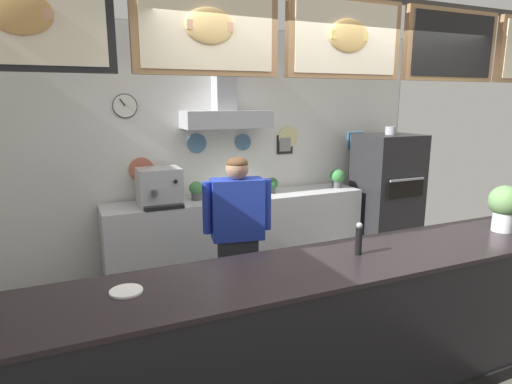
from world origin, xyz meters
name	(u,v)px	position (x,y,z in m)	size (l,w,h in m)	color
ground_plane	(321,357)	(0.00, 0.00, 0.00)	(6.61, 6.61, 0.00)	#514C47
back_wall_assembly	(223,142)	(0.00, 2.25, 1.53)	(5.51, 2.70, 2.86)	#9E9E99
service_counter	(358,326)	(0.00, -0.44, 0.51)	(4.50, 0.72, 1.01)	black
back_prep_counter	(240,233)	(0.11, 2.03, 0.44)	(3.15, 0.57, 0.90)	silver
pizza_oven	(387,194)	(2.13, 1.80, 0.79)	(0.76, 0.70, 1.68)	#232326
shop_worker	(238,238)	(-0.41, 0.76, 0.83)	(0.60, 0.30, 1.55)	#232328
espresso_machine	(159,187)	(-0.84, 2.00, 1.09)	(0.46, 0.45, 0.41)	#B7BABF
potted_rosemary	(245,186)	(0.17, 2.01, 1.03)	(0.20, 0.20, 0.24)	#9E563D
potted_thyme	(272,184)	(0.55, 2.06, 1.00)	(0.16, 0.16, 0.19)	#4C4C51
potted_oregano	(337,177)	(1.48, 2.01, 1.03)	(0.20, 0.20, 0.24)	#4C4C51
potted_sage	(196,190)	(-0.40, 2.07, 1.01)	(0.17, 0.17, 0.22)	#4C4C51
condiment_plate	(126,291)	(-1.50, -0.37, 1.02)	(0.18, 0.18, 0.01)	white
pepper_grinder	(359,239)	(0.00, -0.40, 1.12)	(0.05, 0.05, 0.22)	black
basil_vase	(504,206)	(1.36, -0.43, 1.21)	(0.24, 0.24, 0.36)	silver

